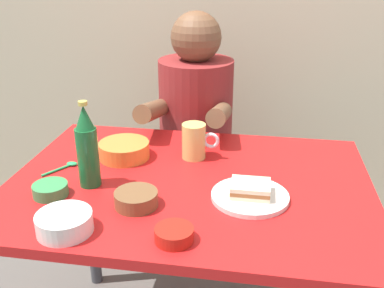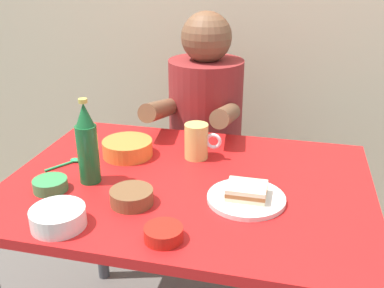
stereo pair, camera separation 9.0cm
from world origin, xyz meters
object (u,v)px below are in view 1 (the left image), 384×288
Objects in this scene: plate_orange at (250,196)px; condiment_bowl_brown at (136,198)px; dining_table at (189,207)px; beer_bottle at (87,148)px; person_seated at (195,107)px; stool at (196,190)px; beer_mug at (195,141)px; sandwich at (250,189)px.

condiment_bowl_brown is (-0.31, -0.09, 0.02)m from plate_orange.
beer_bottle is at bearing -165.60° from dining_table.
plate_orange is at bearing -22.98° from dining_table.
person_seated reaches higher than condiment_bowl_brown.
beer_mug is at bearing -81.57° from stool.
beer_mug is 0.48× the size of beer_bottle.
beer_mug is at bearing 128.85° from plate_orange.
stool is 2.05× the size of plate_orange.
beer_bottle is (-0.21, -0.69, 0.09)m from person_seated.
sandwich reaches higher than condiment_bowl_brown.
sandwich is (0.19, -0.08, 0.13)m from dining_table.
dining_table is 0.23m from beer_mug.
condiment_bowl_brown is at bearing -29.25° from beer_bottle.
person_seated is at bearing 110.92° from plate_orange.
beer_bottle is at bearing -139.06° from beer_mug.
stool is at bearing 110.62° from plate_orange.
condiment_bowl_brown is (-0.31, -0.09, -0.01)m from sandwich.
beer_mug reaches higher than dining_table.
dining_table is at bearing 54.86° from condiment_bowl_brown.
sandwich is 0.32m from beer_mug.
plate_orange is at bearing -0.68° from beer_bottle.
sandwich is at bearing -69.08° from person_seated.
sandwich is (-0.00, 0.00, 0.02)m from plate_orange.
plate_orange is 1.83× the size of condiment_bowl_brown.
stool is 0.90m from condiment_bowl_brown.
condiment_bowl_brown is at bearing -92.87° from person_seated.
plate_orange is at bearing -14.04° from sandwich.
condiment_bowl_brown is at bearing -163.79° from plate_orange.
dining_table is 0.64m from person_seated.
stool is 0.89m from beer_bottle.
beer_bottle reaches higher than plate_orange.
person_seated is at bearing 98.63° from beer_mug.
person_seated is 0.46m from beer_mug.
person_seated reaches higher than stool.
dining_table is 0.24m from condiment_bowl_brown.
beer_mug is 1.05× the size of condiment_bowl_brown.
stool is at bearing 87.17° from condiment_bowl_brown.
dining_table is 0.23m from plate_orange.
beer_mug reaches higher than plate_orange.
dining_table is at bearing -82.83° from stool.
sandwich is 0.32m from condiment_bowl_brown.
beer_mug is at bearing 93.64° from dining_table.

